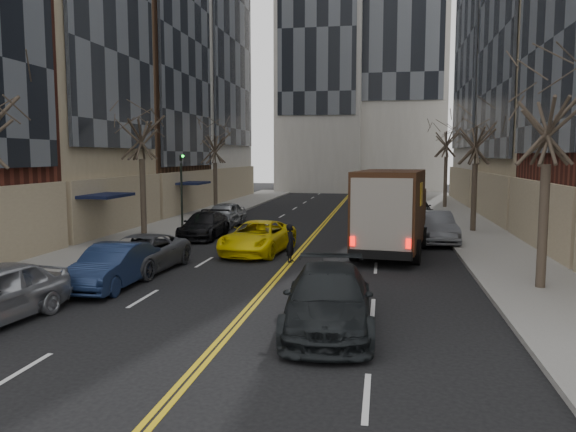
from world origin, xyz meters
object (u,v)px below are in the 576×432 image
pedestrian (291,243)px  observer_sedan (328,299)px  ups_truck (391,213)px  taxi (258,237)px

pedestrian → observer_sedan: bearing=-159.1°
ups_truck → taxi: (-5.89, -0.46, -1.17)m
pedestrian → taxi: bearing=50.3°
ups_truck → taxi: ups_truck is taller
ups_truck → pedestrian: ups_truck is taller
taxi → pedestrian: size_ratio=3.29×
taxi → pedestrian: (1.80, -1.82, 0.07)m
ups_truck → observer_sedan: bearing=-90.9°
ups_truck → taxi: bearing=-167.8°
ups_truck → pedestrian: (-4.08, -2.27, -1.10)m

